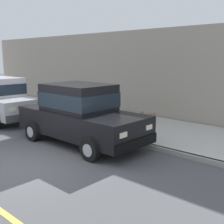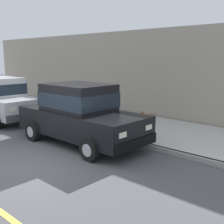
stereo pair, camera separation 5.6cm
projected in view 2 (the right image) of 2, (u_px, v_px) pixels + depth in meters
name	position (u px, v px, depth m)	size (l,w,h in m)	color
ground_plane	(29.00, 165.00, 7.38)	(80.00, 80.00, 0.00)	#4C4C4F
curb	(112.00, 137.00, 9.69)	(0.16, 64.00, 0.14)	gray
sidewalk	(143.00, 128.00, 11.01)	(3.60, 64.00, 0.14)	#B7B5AD
car_black_sedan	(80.00, 113.00, 9.09)	(2.09, 4.63, 1.92)	black
car_silver_hatchback	(2.00, 99.00, 12.37)	(2.00, 3.83, 1.88)	#BCBCC1
dog_brown	(147.00, 116.00, 11.47)	(0.64, 0.49, 0.49)	brown
building_facade	(103.00, 72.00, 14.92)	(0.50, 20.00, 3.97)	#9E9384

